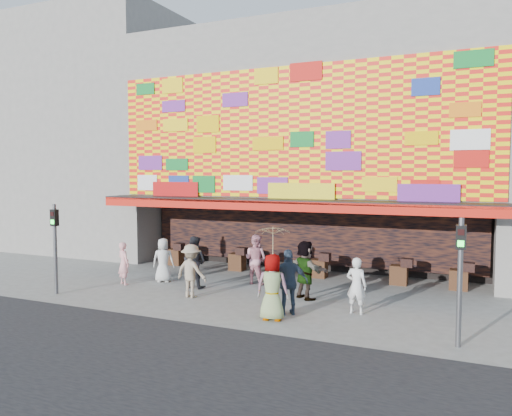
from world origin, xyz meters
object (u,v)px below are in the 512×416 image
object	(u,v)px
ped_a	(163,260)
ped_b	(124,263)
parasol	(272,242)
ped_d	(191,271)
ped_i	(256,259)
ped_g	(272,287)
signal_right	(460,267)
signal_left	(55,238)
ped_e	(289,282)
ped_f	(305,270)
ped_h	(356,286)
ped_c	(194,262)

from	to	relation	value
ped_a	ped_b	bearing A→B (deg)	19.34
ped_a	ped_b	size ratio (longest dim) A/B	1.06
ped_a	parasol	world-z (taller)	parasol
ped_d	ped_i	xyz separation A→B (m)	(1.10, 2.65, 0.04)
ped_g	parasol	world-z (taller)	parasol
ped_a	ped_d	bearing A→B (deg)	121.70
signal_right	parasol	bearing A→B (deg)	177.56
signal_left	ped_e	size ratio (longest dim) A/B	1.61
ped_f	signal_left	bearing A→B (deg)	54.74
ped_h	ped_i	distance (m)	4.82
signal_left	parasol	distance (m)	7.68
ped_d	ped_f	xyz separation A→B (m)	(3.43, 1.31, 0.08)
ped_g	signal_right	bearing A→B (deg)	169.10
signal_left	ped_g	world-z (taller)	signal_left
ped_e	ped_h	size ratio (longest dim) A/B	1.15
ped_c	ped_i	bearing A→B (deg)	-138.57
signal_right	ped_b	size ratio (longest dim) A/B	1.95
ped_f	parasol	xyz separation A→B (m)	(-0.09, -2.57, 1.20)
ped_b	parasol	distance (m)	6.95
ped_c	ped_g	world-z (taller)	ped_g
signal_left	ped_h	distance (m)	9.85
ped_f	ped_h	size ratio (longest dim) A/B	1.15
ped_a	ped_h	size ratio (longest dim) A/B	1.00
ped_b	ped_e	distance (m)	6.87
signal_right	ped_e	world-z (taller)	signal_right
ped_c	signal_left	bearing A→B (deg)	38.03
ped_a	ped_f	world-z (taller)	ped_f
ped_a	signal_right	bearing A→B (deg)	141.08
ped_a	ped_f	bearing A→B (deg)	155.00
ped_f	ped_g	distance (m)	2.57
ped_d	ped_g	distance (m)	3.57
ped_g	ped_f	bearing A→B (deg)	-100.49
ped_b	ped_f	size ratio (longest dim) A/B	0.82
ped_e	ped_b	bearing A→B (deg)	-38.18
ped_b	ped_i	size ratio (longest dim) A/B	0.86
ped_f	ped_i	distance (m)	2.70
ped_a	parasol	bearing A→B (deg)	130.39
ped_f	ped_g	world-z (taller)	ped_f
ped_c	ped_f	size ratio (longest dim) A/B	0.97
ped_d	ped_e	xyz separation A→B (m)	(3.56, -0.56, 0.07)
ped_e	ped_i	world-z (taller)	ped_e
ped_a	ped_c	bearing A→B (deg)	145.44
ped_g	ped_h	world-z (taller)	ped_g
ped_a	ped_e	world-z (taller)	ped_e
ped_d	parasol	bearing A→B (deg)	166.28
signal_right	ped_g	world-z (taller)	signal_right
signal_right	ped_f	world-z (taller)	signal_right
signal_left	ped_c	size ratio (longest dim) A/B	1.65
ped_d	ped_g	bearing A→B (deg)	166.28
ped_d	ped_g	xyz separation A→B (m)	(3.34, -1.26, 0.05)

